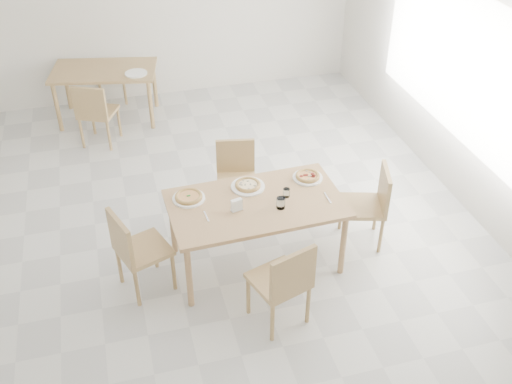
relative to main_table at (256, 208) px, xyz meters
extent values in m
plane|color=silver|center=(-0.44, 0.62, -0.68)|extent=(7.00, 7.00, 0.00)
plane|color=silver|center=(-0.44, 4.12, 0.72)|extent=(6.00, 0.00, 6.00)
plane|color=silver|center=(2.56, 0.62, 0.72)|extent=(0.00, 7.00, 7.00)
cube|color=white|center=(2.54, 0.92, 0.82)|extent=(1.60, 0.02, 3.20)
cube|color=tan|center=(0.00, 0.00, 0.05)|extent=(1.69, 1.00, 0.04)
cylinder|color=tan|center=(-0.75, -0.43, -0.32)|extent=(0.06, 0.06, 0.71)
cylinder|color=tan|center=(0.77, -0.38, -0.32)|extent=(0.06, 0.06, 0.71)
cylinder|color=tan|center=(-0.77, 0.38, -0.32)|extent=(0.06, 0.06, 0.71)
cylinder|color=tan|center=(0.75, 0.43, -0.32)|extent=(0.06, 0.06, 0.71)
cube|color=tan|center=(-0.01, -0.79, -0.22)|extent=(0.57, 0.57, 0.04)
cube|color=tan|center=(0.05, -0.98, 0.02)|extent=(0.44, 0.18, 0.43)
cylinder|color=tan|center=(0.11, -0.54, -0.46)|extent=(0.04, 0.04, 0.44)
cylinder|color=tan|center=(-0.25, -0.66, -0.46)|extent=(0.04, 0.04, 0.44)
cylinder|color=tan|center=(0.23, -0.91, -0.46)|extent=(0.04, 0.04, 0.44)
cylinder|color=tan|center=(-0.13, -1.03, -0.46)|extent=(0.04, 0.04, 0.44)
cube|color=tan|center=(0.00, 0.83, -0.25)|extent=(0.49, 0.49, 0.04)
cube|color=tan|center=(0.04, 1.01, -0.02)|extent=(0.42, 0.12, 0.40)
cylinder|color=tan|center=(-0.21, 0.68, -0.47)|extent=(0.04, 0.04, 0.41)
cylinder|color=tan|center=(0.15, 0.61, -0.47)|extent=(0.04, 0.04, 0.41)
cylinder|color=tan|center=(-0.14, 1.04, -0.47)|extent=(0.04, 0.04, 0.41)
cylinder|color=tan|center=(0.22, 0.97, -0.47)|extent=(0.04, 0.04, 0.41)
cube|color=tan|center=(-1.10, -0.06, -0.22)|extent=(0.57, 0.57, 0.04)
cube|color=tan|center=(-1.29, -0.13, 0.01)|extent=(0.19, 0.43, 0.42)
cylinder|color=tan|center=(-0.86, -0.17, -0.46)|extent=(0.04, 0.04, 0.44)
cylinder|color=tan|center=(-0.99, 0.19, -0.46)|extent=(0.04, 0.04, 0.44)
cylinder|color=tan|center=(-1.22, -0.30, -0.46)|extent=(0.04, 0.04, 0.44)
cylinder|color=tan|center=(-1.35, 0.06, -0.46)|extent=(0.04, 0.04, 0.44)
cube|color=tan|center=(1.15, 0.04, -0.23)|extent=(0.54, 0.54, 0.04)
cube|color=tan|center=(1.34, -0.02, 0.00)|extent=(0.17, 0.43, 0.42)
cylinder|color=tan|center=(1.02, 0.27, -0.46)|extent=(0.04, 0.04, 0.43)
cylinder|color=tan|center=(0.92, -0.09, -0.46)|extent=(0.04, 0.04, 0.43)
cylinder|color=tan|center=(1.38, 0.16, -0.46)|extent=(0.04, 0.04, 0.43)
cylinder|color=tan|center=(1.27, -0.19, -0.46)|extent=(0.04, 0.04, 0.43)
cylinder|color=white|center=(-0.61, 0.22, 0.08)|extent=(0.31, 0.31, 0.02)
cylinder|color=white|center=(-0.01, 0.26, 0.08)|extent=(0.33, 0.33, 0.02)
cylinder|color=white|center=(0.61, 0.25, 0.08)|extent=(0.30, 0.30, 0.02)
cylinder|color=tan|center=(-0.61, 0.22, 0.10)|extent=(0.33, 0.33, 0.01)
torus|color=tan|center=(-0.61, 0.22, 0.11)|extent=(0.33, 0.33, 0.03)
cylinder|color=orange|center=(-0.61, 0.22, 0.11)|extent=(0.25, 0.25, 0.01)
ellipsoid|color=#155D16|center=(-0.61, 0.22, 0.11)|extent=(0.05, 0.03, 0.01)
cylinder|color=tan|center=(-0.01, 0.26, 0.10)|extent=(0.33, 0.33, 0.01)
torus|color=tan|center=(-0.01, 0.26, 0.11)|extent=(0.33, 0.33, 0.03)
cylinder|color=#FAEACD|center=(-0.01, 0.26, 0.11)|extent=(0.25, 0.25, 0.01)
cylinder|color=tan|center=(0.61, 0.25, 0.10)|extent=(0.27, 0.27, 0.01)
torus|color=tan|center=(0.61, 0.25, 0.11)|extent=(0.28, 0.28, 0.03)
cylinder|color=orange|center=(0.61, 0.25, 0.11)|extent=(0.21, 0.21, 0.01)
cylinder|color=white|center=(0.20, -0.14, 0.13)|extent=(0.08, 0.08, 0.11)
cylinder|color=white|center=(0.31, 0.02, 0.12)|extent=(0.07, 0.07, 0.09)
cube|color=silver|center=(-0.21, -0.08, 0.08)|extent=(0.12, 0.08, 0.01)
cube|color=white|center=(-0.21, -0.08, 0.14)|extent=(0.11, 0.07, 0.11)
cube|color=silver|center=(0.68, -0.12, 0.08)|extent=(0.02, 0.18, 0.01)
cube|color=silver|center=(-0.50, -0.09, 0.08)|extent=(0.02, 0.17, 0.01)
cube|color=tan|center=(-1.21, 3.52, 0.05)|extent=(1.54, 1.07, 0.04)
cylinder|color=tan|center=(-1.90, 3.32, -0.32)|extent=(0.06, 0.06, 0.71)
cylinder|color=tan|center=(-0.66, 3.06, -0.32)|extent=(0.06, 0.06, 0.71)
cylinder|color=tan|center=(-1.76, 3.97, -0.32)|extent=(0.06, 0.06, 0.71)
cylinder|color=tan|center=(-0.53, 3.71, -0.32)|extent=(0.06, 0.06, 0.71)
cube|color=tan|center=(-1.37, 2.86, -0.23)|extent=(0.58, 0.58, 0.04)
cube|color=tan|center=(-1.45, 2.68, 0.00)|extent=(0.41, 0.22, 0.42)
cylinder|color=tan|center=(-1.12, 2.95, -0.46)|extent=(0.04, 0.04, 0.43)
cylinder|color=tan|center=(-1.46, 3.11, -0.46)|extent=(0.04, 0.04, 0.43)
cylinder|color=tan|center=(-1.28, 2.61, -0.46)|extent=(0.04, 0.04, 0.43)
cylinder|color=tan|center=(-1.62, 2.77, -0.46)|extent=(0.04, 0.04, 0.43)
cube|color=tan|center=(-1.04, 4.15, -0.21)|extent=(0.62, 0.62, 0.04)
cube|color=tan|center=(-0.94, 4.34, 0.04)|extent=(0.43, 0.26, 0.44)
cylinder|color=tan|center=(-1.31, 4.08, -0.45)|extent=(0.04, 0.04, 0.45)
cylinder|color=tan|center=(-0.96, 3.89, -0.45)|extent=(0.04, 0.04, 0.45)
cylinder|color=tan|center=(-1.12, 4.42, -0.45)|extent=(0.04, 0.04, 0.45)
cylinder|color=tan|center=(-0.77, 4.23, -0.45)|extent=(0.04, 0.04, 0.45)
cylinder|color=white|center=(-0.80, 3.24, 0.08)|extent=(0.30, 0.30, 0.02)
camera|label=1|loc=(-1.20, -4.42, 3.46)|focal=42.00mm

